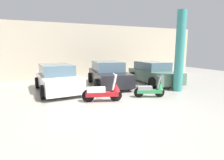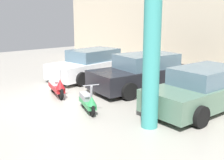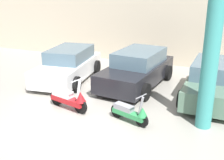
% 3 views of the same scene
% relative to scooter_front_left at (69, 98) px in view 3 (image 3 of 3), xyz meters
% --- Properties ---
extents(ground_plane, '(28.00, 28.00, 0.00)m').
position_rel_scooter_front_left_xyz_m(ground_plane, '(0.61, -0.66, -0.40)').
color(ground_plane, '#9E998E').
extents(wall_back, '(19.60, 0.12, 3.96)m').
position_rel_scooter_front_left_xyz_m(wall_back, '(0.61, 6.62, 1.58)').
color(wall_back, beige).
rests_on(wall_back, ground_plane).
extents(scooter_front_left, '(1.58, 0.72, 1.12)m').
position_rel_scooter_front_left_xyz_m(scooter_front_left, '(0.00, 0.00, 0.00)').
color(scooter_front_left, black).
rests_on(scooter_front_left, ground_plane).
extents(scooter_front_right, '(1.31, 0.67, 0.95)m').
position_rel_scooter_front_left_xyz_m(scooter_front_right, '(2.13, -0.11, -0.06)').
color(scooter_front_right, black).
rests_on(scooter_front_right, ground_plane).
extents(car_rear_left, '(2.27, 4.11, 1.34)m').
position_rel_scooter_front_left_xyz_m(car_rear_left, '(-1.61, 2.67, 0.24)').
color(car_rear_left, white).
rests_on(car_rear_left, ground_plane).
extents(car_rear_center, '(2.32, 4.29, 1.40)m').
position_rel_scooter_front_left_xyz_m(car_rear_center, '(1.30, 3.12, 0.27)').
color(car_rear_center, black).
rests_on(car_rear_center, ground_plane).
extents(car_rear_right, '(1.98, 3.97, 1.33)m').
position_rel_scooter_front_left_xyz_m(car_rear_right, '(4.20, 2.79, 0.24)').
color(car_rear_right, '#51705B').
rests_on(car_rear_right, ground_plane).
extents(support_column_side, '(0.44, 0.44, 3.96)m').
position_rel_scooter_front_left_xyz_m(support_column_side, '(4.13, 0.48, 1.58)').
color(support_column_side, teal).
rests_on(support_column_side, ground_plane).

